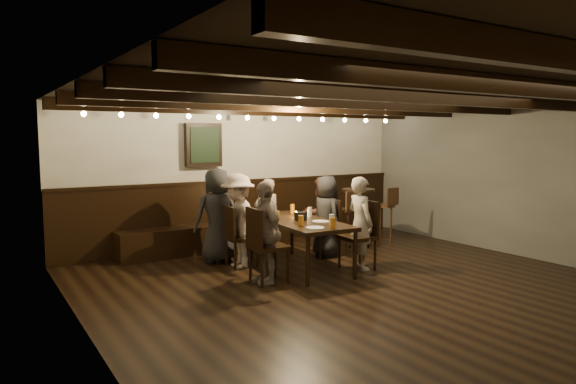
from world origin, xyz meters
TOP-DOWN VIEW (x-y plane):
  - room at (-0.29, 2.21)m, footprint 7.00×7.00m
  - dining_table at (-0.16, 1.50)m, footprint 0.97×1.92m
  - chair_left_near at (-0.84, 2.01)m, footprint 0.44×0.44m
  - chair_left_far at (-0.91, 1.11)m, footprint 0.48×0.48m
  - chair_right_near at (0.59, 1.90)m, footprint 0.44×0.44m
  - chair_right_far at (0.53, 1.00)m, footprint 0.48×0.48m
  - person_bench_left at (-0.99, 2.47)m, footprint 0.73×0.50m
  - person_bench_centre at (-0.08, 2.55)m, footprint 0.46×0.32m
  - person_bench_right at (0.80, 2.34)m, footprint 0.63×0.50m
  - person_left_near at (-0.87, 2.01)m, footprint 0.57×0.92m
  - person_left_far at (-0.94, 1.11)m, footprint 0.38×0.79m
  - person_right_near at (0.62, 1.90)m, footprint 0.45×0.65m
  - person_right_far at (0.56, 1.00)m, footprint 0.35×0.50m
  - pint_a at (-0.39, 2.22)m, footprint 0.07×0.07m
  - pint_b at (0.14, 2.13)m, footprint 0.07×0.07m
  - pint_c at (-0.45, 1.63)m, footprint 0.07×0.07m
  - pint_d at (0.15, 1.68)m, footprint 0.07×0.07m
  - pint_e at (-0.41, 1.07)m, footprint 0.07×0.07m
  - pint_f at (-0.00, 0.94)m, footprint 0.07×0.07m
  - pint_g at (-0.17, 0.70)m, footprint 0.07×0.07m
  - plate_near at (-0.36, 0.82)m, footprint 0.24×0.24m
  - plate_far at (-0.00, 1.19)m, footprint 0.24×0.24m
  - condiment_caddy at (-0.16, 1.45)m, footprint 0.15×0.10m
  - candle at (-0.02, 1.79)m, footprint 0.05×0.05m
  - high_top_table at (1.51, 2.19)m, footprint 0.56×0.56m
  - bar_stool_left at (1.02, 1.98)m, footprint 0.35×0.36m
  - bar_stool_right at (2.01, 2.03)m, footprint 0.32×0.33m

SIDE VIEW (x-z plane):
  - chair_right_near at x=0.59m, z-range -0.17..0.72m
  - chair_left_near at x=-0.84m, z-range -0.17..0.72m
  - chair_right_far at x=0.53m, z-range -0.19..0.79m
  - chair_left_far at x=-0.91m, z-range -0.19..0.79m
  - bar_stool_left at x=1.02m, z-range -0.13..0.89m
  - bar_stool_right at x=2.01m, z-range -0.13..0.89m
  - person_bench_centre at x=-0.08m, z-range 0.00..1.22m
  - person_bench_right at x=0.80m, z-range 0.00..1.22m
  - person_right_near at x=0.62m, z-range 0.00..1.28m
  - dining_table at x=-0.16m, z-range 0.29..0.99m
  - high_top_table at x=1.51m, z-range 0.16..1.16m
  - person_left_far at x=-0.94m, z-range 0.00..1.32m
  - person_right_far at x=0.56m, z-range 0.00..1.32m
  - person_left_near at x=-0.87m, z-range 0.00..1.37m
  - plate_near at x=-0.36m, z-range 0.70..0.71m
  - plate_far at x=0.00m, z-range 0.70..0.71m
  - person_bench_left at x=-0.99m, z-range 0.00..1.42m
  - candle at x=-0.02m, z-range 0.70..0.75m
  - condiment_caddy at x=-0.16m, z-range 0.70..0.82m
  - pint_a at x=-0.39m, z-range 0.70..0.84m
  - pint_b at x=0.14m, z-range 0.70..0.84m
  - pint_c at x=-0.45m, z-range 0.70..0.84m
  - pint_d at x=0.15m, z-range 0.70..0.84m
  - pint_e at x=-0.41m, z-range 0.70..0.84m
  - pint_f at x=0.00m, z-range 0.70..0.84m
  - pint_g at x=-0.17m, z-range 0.70..0.84m
  - room at x=-0.29m, z-range -2.43..4.57m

